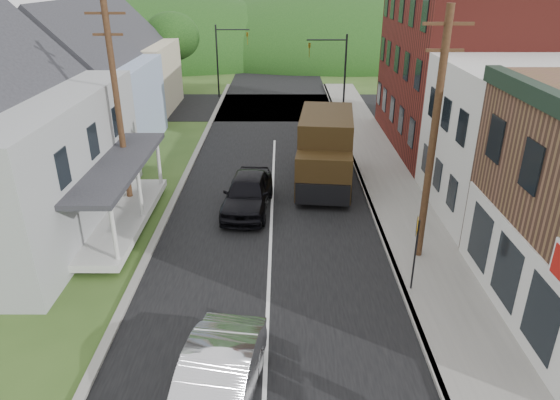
{
  "coord_description": "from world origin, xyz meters",
  "views": [
    {
      "loc": [
        0.42,
        -12.81,
        9.81
      ],
      "look_at": [
        0.38,
        3.92,
        2.2
      ],
      "focal_mm": 32.0,
      "sensor_mm": 36.0,
      "label": 1
    }
  ],
  "objects_px": {
    "dark_sedan": "(248,193)",
    "warning_sign": "(416,243)",
    "silver_sedan": "(215,389)",
    "delivery_van": "(325,151)"
  },
  "relations": [
    {
      "from": "dark_sedan",
      "to": "warning_sign",
      "type": "xyz_separation_m",
      "value": [
        5.85,
        -6.44,
        1.06
      ]
    },
    {
      "from": "silver_sedan",
      "to": "dark_sedan",
      "type": "relative_size",
      "value": 1.0
    },
    {
      "from": "silver_sedan",
      "to": "warning_sign",
      "type": "xyz_separation_m",
      "value": [
        5.91,
        5.14,
        1.09
      ]
    },
    {
      "from": "dark_sedan",
      "to": "warning_sign",
      "type": "distance_m",
      "value": 8.77
    },
    {
      "from": "dark_sedan",
      "to": "warning_sign",
      "type": "relative_size",
      "value": 1.8
    },
    {
      "from": "silver_sedan",
      "to": "warning_sign",
      "type": "bearing_deg",
      "value": 48.55
    },
    {
      "from": "silver_sedan",
      "to": "warning_sign",
      "type": "relative_size",
      "value": 1.79
    },
    {
      "from": "silver_sedan",
      "to": "delivery_van",
      "type": "distance_m",
      "value": 15.12
    },
    {
      "from": "delivery_van",
      "to": "warning_sign",
      "type": "xyz_separation_m",
      "value": [
        2.15,
        -9.47,
        0.1
      ]
    },
    {
      "from": "dark_sedan",
      "to": "warning_sign",
      "type": "bearing_deg",
      "value": -42.86
    }
  ]
}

